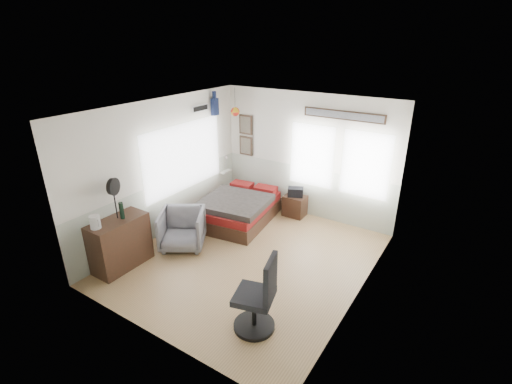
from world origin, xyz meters
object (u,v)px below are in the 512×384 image
at_px(dresser, 120,243).
at_px(nightstand, 295,206).
at_px(bed, 239,209).
at_px(task_chair, 259,301).
at_px(armchair, 182,229).

bearing_deg(dresser, nightstand, 64.38).
distance_m(bed, dresser, 2.62).
distance_m(bed, task_chair, 3.27).
bearing_deg(task_chair, armchair, 140.73).
relative_size(bed, armchair, 2.41).
xyz_separation_m(bed, dresser, (-0.73, -2.51, 0.17)).
bearing_deg(task_chair, bed, 114.37).
xyz_separation_m(armchair, nightstand, (1.19, 2.35, -0.14)).
bearing_deg(nightstand, armchair, -116.86).
relative_size(bed, task_chair, 1.70).
bearing_deg(bed, dresser, -114.02).
distance_m(armchair, nightstand, 2.63).
bearing_deg(armchair, nightstand, 31.11).
relative_size(dresser, task_chair, 0.87).
relative_size(armchair, task_chair, 0.71).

